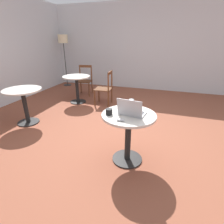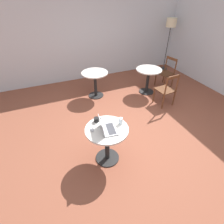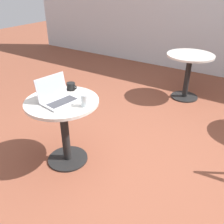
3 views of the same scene
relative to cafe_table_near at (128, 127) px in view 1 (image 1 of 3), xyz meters
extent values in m
plane|color=brown|center=(0.76, 0.35, -0.53)|extent=(16.00, 16.00, 0.00)
cube|color=silver|center=(3.99, 0.35, 0.82)|extent=(0.06, 9.40, 2.70)
cylinder|color=black|center=(0.00, 0.00, -0.52)|extent=(0.43, 0.43, 0.02)
cylinder|color=black|center=(0.00, 0.00, -0.17)|extent=(0.08, 0.08, 0.67)
cylinder|color=silver|center=(0.00, 0.00, 0.18)|extent=(0.71, 0.71, 0.03)
cylinder|color=black|center=(2.00, 1.87, -0.52)|extent=(0.43, 0.43, 0.02)
cylinder|color=black|center=(2.00, 1.87, -0.17)|extent=(0.08, 0.08, 0.67)
cylinder|color=silver|center=(2.00, 1.87, 0.18)|extent=(0.71, 0.71, 0.03)
cylinder|color=black|center=(0.53, 2.24, -0.52)|extent=(0.43, 0.43, 0.02)
cylinder|color=black|center=(0.53, 2.24, -0.17)|extent=(0.08, 0.08, 0.67)
cylinder|color=silver|center=(0.53, 2.24, 0.18)|extent=(0.71, 0.71, 0.03)
cylinder|color=brown|center=(1.86, 1.31, -0.32)|extent=(0.04, 0.04, 0.41)
cylinder|color=brown|center=(2.22, 1.34, -0.32)|extent=(0.04, 0.04, 0.41)
cylinder|color=brown|center=(1.89, 0.95, -0.32)|extent=(0.04, 0.04, 0.41)
cylinder|color=brown|center=(2.25, 0.98, -0.32)|extent=(0.04, 0.04, 0.41)
cube|color=#562F1A|center=(2.06, 1.15, -0.11)|extent=(0.45, 0.45, 0.02)
cylinder|color=brown|center=(1.89, 0.95, 0.13)|extent=(0.04, 0.04, 0.44)
cylinder|color=brown|center=(2.25, 0.98, 0.13)|extent=(0.04, 0.04, 0.44)
cube|color=brown|center=(2.07, 0.96, 0.31)|extent=(0.39, 0.06, 0.07)
cylinder|color=brown|center=(2.55, 1.79, -0.32)|extent=(0.04, 0.04, 0.41)
cylinder|color=brown|center=(2.49, 2.15, -0.32)|extent=(0.04, 0.04, 0.41)
cylinder|color=brown|center=(2.91, 1.86, -0.32)|extent=(0.04, 0.04, 0.41)
cylinder|color=brown|center=(2.84, 2.21, -0.32)|extent=(0.04, 0.04, 0.41)
cube|color=#562F1A|center=(2.70, 2.00, -0.11)|extent=(0.48, 0.48, 0.02)
cylinder|color=brown|center=(2.91, 1.86, 0.13)|extent=(0.04, 0.04, 0.44)
cylinder|color=brown|center=(2.84, 2.21, 0.13)|extent=(0.04, 0.04, 0.44)
cube|color=brown|center=(2.88, 2.04, 0.31)|extent=(0.10, 0.39, 0.07)
cylinder|color=#333333|center=(3.56, 3.16, -0.52)|extent=(0.27, 0.27, 0.02)
cylinder|color=#333333|center=(3.56, 3.16, 0.22)|extent=(0.02, 0.02, 1.48)
cylinder|color=beige|center=(3.56, 3.16, 1.08)|extent=(0.33, 0.33, 0.27)
cube|color=#B7B7BC|center=(0.03, -0.04, 0.20)|extent=(0.26, 0.35, 0.02)
cube|color=#38383D|center=(0.05, -0.05, 0.21)|extent=(0.16, 0.29, 0.00)
cube|color=#B7B7BC|center=(-0.09, -0.02, 0.32)|extent=(0.09, 0.33, 0.22)
cube|color=#9EB2C6|center=(-0.09, -0.02, 0.32)|extent=(0.08, 0.30, 0.19)
ellipsoid|color=#B7B7BC|center=(-0.23, 0.05, 0.21)|extent=(0.06, 0.10, 0.03)
cylinder|color=black|center=(-0.09, 0.24, 0.23)|extent=(0.09, 0.09, 0.08)
torus|color=black|center=(-0.04, 0.24, 0.23)|extent=(0.05, 0.01, 0.05)
cylinder|color=silver|center=(0.26, 0.03, 0.25)|extent=(0.07, 0.07, 0.11)
camera|label=1|loc=(-2.04, -0.44, 1.09)|focal=28.00mm
camera|label=2|loc=(-0.74, -1.99, 2.05)|focal=28.00mm
camera|label=3|loc=(1.58, -1.52, 1.24)|focal=40.00mm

